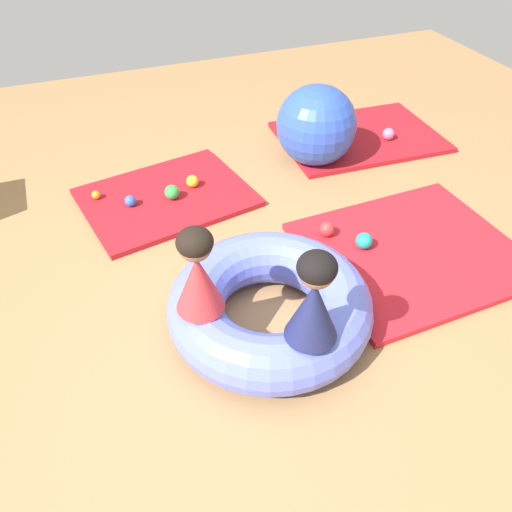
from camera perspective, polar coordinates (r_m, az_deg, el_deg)
The scene contains 15 objects.
ground_plane at distance 2.75m, azimuth -0.62°, elevation -9.12°, with size 8.00×8.00×0.00m, color #9E7549.
gym_mat_front at distance 4.58m, azimuth 11.30°, elevation 12.78°, with size 1.31×0.93×0.04m, color #B21923.
gym_mat_near_left at distance 3.76m, azimuth -9.87°, elevation 6.39°, with size 1.13×0.88×0.04m, color #B21923.
gym_mat_near_right at distance 3.37m, azimuth 16.86°, elevation 0.47°, with size 1.27×1.12×0.04m, color red.
inflatable_cushion at distance 2.71m, azimuth 1.54°, elevation -5.46°, with size 1.07×1.07×0.30m, color #6070E5.
child_in_red at distance 2.36m, azimuth -6.47°, elevation -1.71°, with size 0.32×0.32×0.46m.
child_in_navy at distance 2.22m, azimuth 6.43°, elevation -4.65°, with size 0.34×0.34×0.47m.
play_ball_green at distance 3.68m, azimuth -9.26°, elevation 6.96°, with size 0.10×0.10×0.10m, color green.
play_ball_pink at distance 4.53m, azimuth 14.42°, elevation 12.93°, with size 0.10×0.10×0.10m, color pink.
play_ball_red at distance 3.32m, azimuth 7.84°, elevation 2.95°, with size 0.10×0.10×0.10m, color red.
play_ball_orange at distance 3.81m, azimuth -17.26°, elevation 6.45°, with size 0.06×0.06×0.06m, color orange.
play_ball_blue at distance 3.67m, azimuth -13.71°, elevation 5.92°, with size 0.08×0.08×0.08m, color blue.
play_ball_yellow at distance 3.79m, azimuth -7.04°, elevation 8.20°, with size 0.09×0.09×0.09m, color yellow.
play_ball_teal at distance 3.26m, azimuth 11.86°, elevation 1.64°, with size 0.11×0.11×0.11m, color teal.
exercise_ball_large at distance 4.06m, azimuth 6.68°, elevation 14.13°, with size 0.61×0.61×0.61m, color blue.
Camera 1 is at (-0.62, -1.67, 2.09)m, focal length 36.21 mm.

